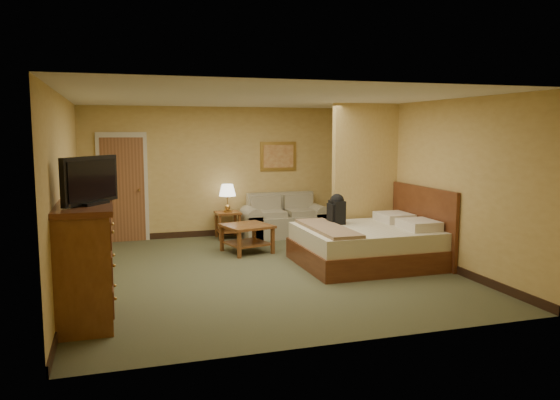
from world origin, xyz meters
name	(u,v)px	position (x,y,z in m)	size (l,w,h in m)	color
floor	(262,271)	(0.00, 0.00, 0.00)	(6.00, 6.00, 0.00)	#4D5033
ceiling	(261,98)	(0.00, 0.00, 2.60)	(6.00, 6.00, 0.00)	white
back_wall	(223,172)	(0.00, 3.00, 1.30)	(5.50, 0.02, 2.60)	tan
left_wall	(66,192)	(-2.75, 0.00, 1.30)	(0.02, 6.00, 2.60)	tan
right_wall	(423,181)	(2.75, 0.00, 1.30)	(0.02, 6.00, 2.60)	tan
partition	(365,178)	(2.15, 0.93, 1.30)	(1.20, 0.15, 2.60)	tan
door	(123,188)	(-1.95, 2.96, 1.03)	(0.94, 0.16, 2.10)	beige
baseboard	(224,232)	(0.00, 2.99, 0.06)	(5.50, 0.02, 0.12)	black
loveseat	(284,222)	(1.17, 2.57, 0.28)	(1.71, 0.79, 0.86)	tan
side_table	(228,221)	(0.02, 2.65, 0.35)	(0.48, 0.48, 0.53)	brown
table_lamp	(227,191)	(0.02, 2.65, 0.95)	(0.33, 0.33, 0.55)	#B58842
coffee_table	(247,233)	(0.08, 1.31, 0.35)	(0.94, 0.94, 0.49)	brown
wall_picture	(278,156)	(1.17, 2.97, 1.60)	(0.77, 0.04, 0.60)	#B78E3F
dresser	(84,263)	(-2.47, -1.57, 0.67)	(0.65, 1.24, 1.32)	brown
tv	(90,182)	(-2.38, -1.57, 1.57)	(0.57, 0.73, 0.53)	black
bed	(373,244)	(1.81, -0.10, 0.33)	(2.22, 1.89, 1.22)	#542613
backpack	(337,208)	(1.38, 0.36, 0.86)	(0.23, 0.30, 0.50)	black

